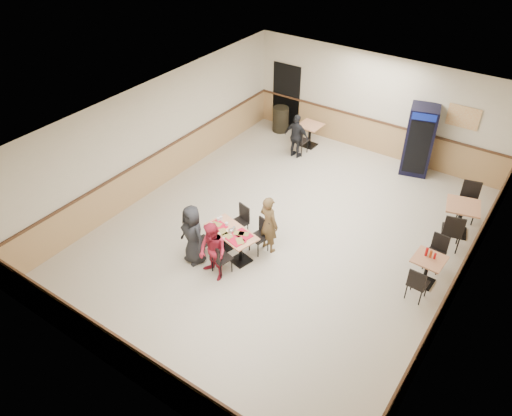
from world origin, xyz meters
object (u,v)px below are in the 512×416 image
Objects in this scene: side_table_near at (427,267)px; trash_bin at (281,119)px; back_table at (310,132)px; pepsi_cooler at (419,140)px; main_table at (232,239)px; diner_woman_right at (213,252)px; lone_diner at (297,136)px; side_table_far at (461,215)px; diner_woman_left at (193,235)px; diner_man_opposite at (269,224)px.

side_table_near is 0.83× the size of trash_bin.
pepsi_cooler is (3.23, 0.39, 0.52)m from back_table.
diner_woman_right is (0.12, -0.81, 0.26)m from main_table.
lone_diner is at bearing -42.21° from trash_bin.
lone_diner is (-1.22, 5.49, -0.02)m from diner_woman_right.
main_table is at bearing -137.14° from side_table_far.
diner_woman_right is 2.07× the size of side_table_near.
trash_bin is (-2.39, 5.84, -0.04)m from main_table.
back_table reaches higher than side_table_near.
back_table is at bearing 110.03° from diner_woman_left.
diner_woman_left is 0.71m from diner_woman_right.
back_table is (0.00, 0.82, -0.20)m from lone_diner.
diner_woman_left reaches higher than side_table_near.
lone_diner is 5.92m from side_table_near.
pepsi_cooler is (-1.82, 4.29, 0.55)m from side_table_near.
diner_man_opposite reaches higher than side_table_near.
diner_man_opposite is 4.62m from side_table_far.
back_table is (-1.22, 6.30, -0.22)m from diner_woman_right.
side_table_near is at bearing -37.65° from back_table.
pepsi_cooler is at bearing 82.62° from diner_woman_left.
side_table_near is 0.73× the size of side_table_far.
pepsi_cooler reaches higher than side_table_far.
trash_bin is (-1.81, 6.48, -0.32)m from diner_woman_left.
diner_woman_left reaches higher than diner_woman_right.
diner_man_opposite is at bearing -164.01° from side_table_near.
trash_bin is (-4.51, -0.04, -0.59)m from pepsi_cooler.
main_table is 2.01× the size of side_table_near.
diner_man_opposite is at bearing -60.39° from trash_bin.
trash_bin reaches higher than side_table_near.
side_table_near reaches higher than main_table.
back_table is (-5.11, 1.78, -0.06)m from side_table_far.
diner_man_opposite is at bearing 62.10° from main_table.
diner_woman_right is at bearing 85.18° from diner_man_opposite.
diner_woman_right is 7.00m from pepsi_cooler.
back_table is 0.88× the size of trash_bin.
diner_woman_left is at bearing 60.64° from diner_man_opposite.
main_table is 5.47m from side_table_far.
side_table_far is 2.91m from pepsi_cooler.
diner_woman_right is at bearing -121.57° from pepsi_cooler.
side_table_near is at bearing -91.68° from side_table_far.
back_table is at bearing 160.83° from side_table_far.
side_table_near is at bearing -33.84° from trash_bin.
side_table_far is (4.01, 3.72, 0.10)m from main_table.
side_table_near is at bearing 47.18° from diner_woman_right.
lone_diner is at bearing -174.34° from pepsi_cooler.
back_table is at bearing 142.35° from side_table_near.
side_table_near is at bearing 36.35° from main_table.
back_table is 0.36× the size of pepsi_cooler.
diner_woman_right is 7.11m from trash_bin.
main_table is 1.89× the size of back_table.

